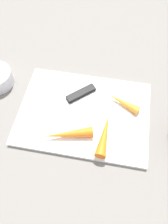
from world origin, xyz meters
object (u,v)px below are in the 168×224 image
at_px(knife, 77,95).
at_px(carrot_shortest, 123,102).
at_px(carrot_longest, 67,134).
at_px(carrot_medium, 105,134).
at_px(cutting_board, 84,113).

xyz_separation_m(knife, carrot_shortest, (0.13, -0.00, 0.01)).
bearing_deg(carrot_longest, carrot_shortest, -152.85).
bearing_deg(carrot_medium, carrot_shortest, -15.49).
xyz_separation_m(knife, carrot_longest, (0.00, -0.13, 0.01)).
bearing_deg(carrot_shortest, cutting_board, 48.26).
bearing_deg(carrot_shortest, carrot_longest, 68.66).
height_order(knife, carrot_shortest, carrot_shortest).
height_order(cutting_board, knife, knife).
bearing_deg(knife, cutting_board, 79.29).
bearing_deg(carrot_medium, knife, 43.51).
height_order(carrot_medium, carrot_longest, carrot_medium).
bearing_deg(carrot_medium, carrot_longest, 103.38).
distance_m(knife, carrot_longest, 0.13).
bearing_deg(knife, carrot_medium, 88.04).
xyz_separation_m(carrot_medium, carrot_longest, (-0.09, -0.02, -0.00)).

